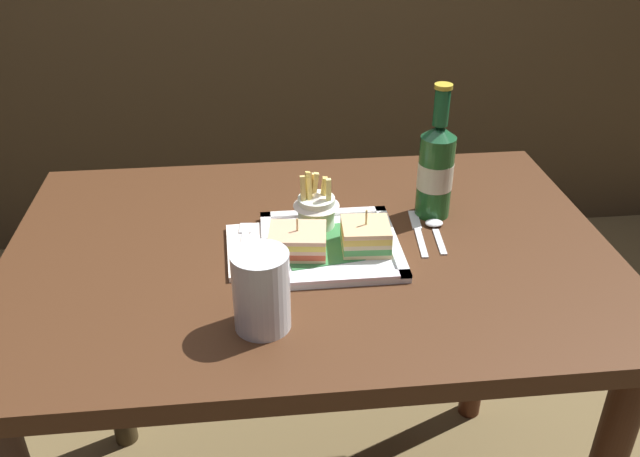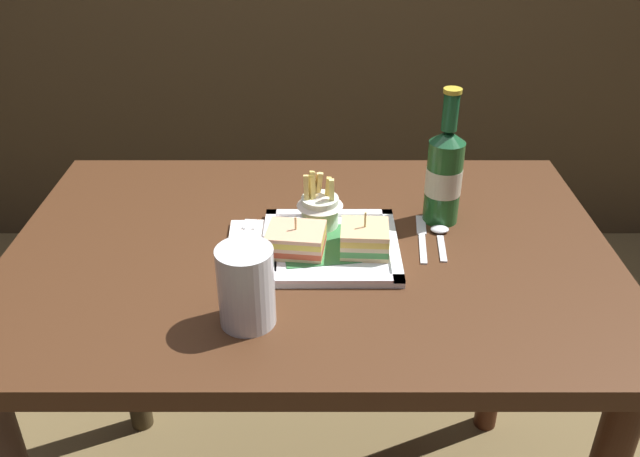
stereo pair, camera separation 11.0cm
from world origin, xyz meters
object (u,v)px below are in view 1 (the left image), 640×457
fries_cup (316,205)px  beer_bottle (436,168)px  dining_table (310,299)px  sandwich_half_left (298,241)px  fork (244,240)px  square_plate (330,246)px  sandwich_half_right (366,236)px  water_glass (262,296)px  spoon (435,227)px  knife (418,231)px

fries_cup → beer_bottle: beer_bottle is taller
dining_table → sandwich_half_left: size_ratio=10.08×
sandwich_half_left → fork: bearing=153.0°
square_plate → fork: bearing=169.6°
sandwich_half_right → fork: 0.22m
dining_table → fork: bearing=172.8°
beer_bottle → water_glass: (-0.35, -0.32, -0.04)m
spoon → sandwich_half_right: bearing=-155.6°
beer_bottle → knife: beer_bottle is taller
fries_cup → water_glass: 0.30m
dining_table → fries_cup: bearing=73.1°
square_plate → sandwich_half_right: 0.07m
dining_table → beer_bottle: (0.25, 0.10, 0.22)m
sandwich_half_right → fork: (-0.22, 0.05, -0.02)m
fries_cup → fork: 0.15m
sandwich_half_right → knife: 0.13m
dining_table → knife: knife is taller
water_glass → spoon: bearing=37.2°
square_plate → knife: 0.18m
square_plate → fork: (-0.16, 0.03, 0.00)m
square_plate → fries_cup: 0.09m
square_plate → beer_bottle: size_ratio=0.93×
square_plate → beer_bottle: beer_bottle is taller
dining_table → square_plate: (0.04, -0.01, 0.13)m
square_plate → fries_cup: size_ratio=2.28×
sandwich_half_left → water_glass: size_ratio=0.85×
square_plate → sandwich_half_left: (-0.06, -0.02, 0.03)m
beer_bottle → sandwich_half_left: bearing=-154.9°
fries_cup → beer_bottle: size_ratio=0.41×
beer_bottle → knife: 0.13m
square_plate → fork: square_plate is taller
dining_table → spoon: spoon is taller
sandwich_half_right → fries_cup: 0.12m
fries_cup → beer_bottle: 0.24m
sandwich_half_right → beer_bottle: (0.16, 0.13, 0.07)m
sandwich_half_right → fork: sandwich_half_right is taller
water_glass → knife: bearing=39.9°
square_plate → fries_cup: fries_cup is taller
water_glass → fork: (-0.03, 0.24, -0.04)m
fork → beer_bottle: bearing=12.4°
dining_table → knife: (0.21, 0.03, 0.12)m
beer_bottle → water_glass: bearing=-137.3°
dining_table → fries_cup: 0.18m
water_glass → fork: water_glass is taller
fork → spoon: 0.36m
fries_cup → spoon: fries_cup is taller
dining_table → fork: fork is taller
sandwich_half_left → dining_table: bearing=53.5°
fries_cup → beer_bottle: (0.24, 0.04, 0.05)m
dining_table → fork: size_ratio=7.71×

